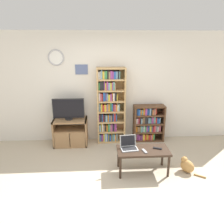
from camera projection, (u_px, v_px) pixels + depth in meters
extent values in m
plane|color=#BCAD93|center=(114.00, 186.00, 3.72)|extent=(18.00, 18.00, 0.00)
cube|color=silver|center=(108.00, 88.00, 5.22)|extent=(7.06, 0.06, 2.60)
torus|color=#B2B2B7|center=(56.00, 58.00, 4.89)|extent=(0.36, 0.04, 0.36)
cylinder|color=white|center=(56.00, 58.00, 4.89)|extent=(0.30, 0.02, 0.30)
cube|color=silver|center=(82.00, 69.00, 5.01)|extent=(0.32, 0.01, 0.25)
cube|color=slate|center=(82.00, 69.00, 5.01)|extent=(0.29, 0.02, 0.22)
cube|color=#9E754C|center=(55.00, 132.00, 5.16)|extent=(0.04, 0.49, 0.63)
cube|color=#9E754C|center=(86.00, 131.00, 5.20)|extent=(0.04, 0.49, 0.63)
cube|color=#9E754C|center=(70.00, 120.00, 5.09)|extent=(0.78, 0.49, 0.04)
cube|color=#9E754C|center=(71.00, 143.00, 5.27)|extent=(0.78, 0.49, 0.04)
cube|color=#9E754C|center=(71.00, 129.00, 5.16)|extent=(0.71, 0.45, 0.04)
cube|color=#9E754C|center=(62.00, 140.00, 4.98)|extent=(0.34, 0.02, 0.34)
cube|color=#9E754C|center=(78.00, 140.00, 5.00)|extent=(0.34, 0.02, 0.34)
cylinder|color=black|center=(69.00, 119.00, 5.07)|extent=(0.18, 0.18, 0.04)
cube|color=black|center=(68.00, 108.00, 4.99)|extent=(0.72, 0.05, 0.46)
cube|color=black|center=(68.00, 109.00, 4.97)|extent=(0.68, 0.01, 0.42)
cube|color=tan|center=(98.00, 106.00, 5.14)|extent=(0.04, 0.29, 1.81)
cube|color=tan|center=(124.00, 106.00, 5.18)|extent=(0.04, 0.29, 1.81)
cube|color=tan|center=(111.00, 105.00, 5.29)|extent=(0.66, 0.02, 1.81)
cube|color=tan|center=(111.00, 140.00, 5.43)|extent=(0.59, 0.25, 0.04)
cube|color=tan|center=(111.00, 131.00, 5.35)|extent=(0.59, 0.25, 0.04)
cube|color=tan|center=(111.00, 121.00, 5.27)|extent=(0.59, 0.25, 0.04)
cube|color=tan|center=(111.00, 111.00, 5.20)|extent=(0.59, 0.25, 0.04)
cube|color=tan|center=(111.00, 101.00, 5.12)|extent=(0.59, 0.25, 0.04)
cube|color=tan|center=(111.00, 90.00, 5.04)|extent=(0.59, 0.25, 0.04)
cube|color=tan|center=(111.00, 79.00, 4.97)|extent=(0.59, 0.25, 0.04)
cube|color=tan|center=(111.00, 68.00, 4.89)|extent=(0.59, 0.25, 0.04)
cube|color=#759EB7|center=(100.00, 137.00, 5.38)|extent=(0.02, 0.23, 0.17)
cube|color=#2856A8|center=(101.00, 136.00, 5.39)|extent=(0.02, 0.20, 0.17)
cube|color=#9E4293|center=(102.00, 137.00, 5.40)|extent=(0.04, 0.19, 0.17)
cube|color=gold|center=(104.00, 136.00, 5.39)|extent=(0.03, 0.22, 0.20)
cube|color=#759EB7|center=(105.00, 136.00, 5.39)|extent=(0.04, 0.23, 0.21)
cube|color=white|center=(107.00, 136.00, 5.39)|extent=(0.02, 0.22, 0.18)
cube|color=#2856A8|center=(108.00, 136.00, 5.39)|extent=(0.02, 0.21, 0.21)
cube|color=gold|center=(109.00, 136.00, 5.40)|extent=(0.02, 0.18, 0.21)
cube|color=#2856A8|center=(110.00, 137.00, 5.41)|extent=(0.04, 0.21, 0.15)
cube|color=orange|center=(112.00, 136.00, 5.41)|extent=(0.02, 0.19, 0.18)
cube|color=#5B9389|center=(113.00, 136.00, 5.41)|extent=(0.03, 0.20, 0.17)
cube|color=#759EB7|center=(114.00, 136.00, 5.41)|extent=(0.03, 0.21, 0.17)
cube|color=orange|center=(115.00, 136.00, 5.41)|extent=(0.02, 0.22, 0.16)
cube|color=#759EB7|center=(117.00, 136.00, 5.42)|extent=(0.03, 0.18, 0.18)
cube|color=#759EB7|center=(100.00, 127.00, 5.31)|extent=(0.04, 0.21, 0.17)
cube|color=gold|center=(101.00, 126.00, 5.32)|extent=(0.02, 0.18, 0.20)
cube|color=white|center=(103.00, 126.00, 5.31)|extent=(0.03, 0.22, 0.20)
cube|color=#93704C|center=(104.00, 127.00, 5.31)|extent=(0.03, 0.22, 0.17)
cube|color=#232328|center=(105.00, 127.00, 5.33)|extent=(0.04, 0.18, 0.15)
cube|color=orange|center=(107.00, 127.00, 5.33)|extent=(0.03, 0.20, 0.16)
cube|color=#388947|center=(108.00, 126.00, 5.31)|extent=(0.03, 0.23, 0.21)
cube|color=#5B9389|center=(110.00, 127.00, 5.33)|extent=(0.02, 0.20, 0.18)
cube|color=#B75B70|center=(111.00, 127.00, 5.33)|extent=(0.03, 0.20, 0.17)
cube|color=#9E4293|center=(112.00, 126.00, 5.33)|extent=(0.02, 0.19, 0.20)
cube|color=#232328|center=(113.00, 127.00, 5.34)|extent=(0.04, 0.19, 0.17)
cube|color=#9E4293|center=(115.00, 126.00, 5.32)|extent=(0.02, 0.23, 0.20)
cube|color=#9E4293|center=(116.00, 126.00, 5.33)|extent=(0.03, 0.20, 0.19)
cube|color=#9E4293|center=(100.00, 117.00, 5.24)|extent=(0.02, 0.18, 0.16)
cube|color=#232328|center=(101.00, 117.00, 5.24)|extent=(0.04, 0.20, 0.19)
cube|color=#2856A8|center=(102.00, 117.00, 5.24)|extent=(0.02, 0.20, 0.18)
cube|color=red|center=(104.00, 117.00, 5.25)|extent=(0.02, 0.18, 0.17)
cube|color=#232328|center=(105.00, 117.00, 5.24)|extent=(0.03, 0.21, 0.18)
cube|color=#759EB7|center=(106.00, 117.00, 5.24)|extent=(0.04, 0.22, 0.16)
cube|color=orange|center=(108.00, 117.00, 5.25)|extent=(0.04, 0.19, 0.16)
cube|color=#2856A8|center=(110.00, 117.00, 5.25)|extent=(0.02, 0.22, 0.17)
cube|color=#93704C|center=(111.00, 117.00, 5.25)|extent=(0.03, 0.21, 0.16)
cube|color=#232328|center=(112.00, 117.00, 5.25)|extent=(0.02, 0.21, 0.17)
cube|color=#2856A8|center=(113.00, 117.00, 5.26)|extent=(0.02, 0.19, 0.18)
cube|color=red|center=(115.00, 116.00, 5.26)|extent=(0.04, 0.18, 0.20)
cube|color=#2856A8|center=(116.00, 117.00, 5.26)|extent=(0.03, 0.18, 0.17)
cube|color=#759EB7|center=(99.00, 106.00, 5.16)|extent=(0.02, 0.19, 0.21)
cube|color=#759EB7|center=(100.00, 107.00, 5.17)|extent=(0.02, 0.18, 0.16)
cube|color=gold|center=(102.00, 107.00, 5.16)|extent=(0.03, 0.20, 0.18)
cube|color=red|center=(103.00, 107.00, 5.17)|extent=(0.04, 0.20, 0.16)
cube|color=gold|center=(105.00, 107.00, 5.16)|extent=(0.04, 0.22, 0.16)
cube|color=#B75B70|center=(107.00, 107.00, 5.17)|extent=(0.02, 0.21, 0.16)
cube|color=#5B9389|center=(108.00, 107.00, 5.16)|extent=(0.02, 0.22, 0.18)
cube|color=orange|center=(109.00, 107.00, 5.17)|extent=(0.03, 0.23, 0.18)
cube|color=#388947|center=(111.00, 106.00, 5.17)|extent=(0.04, 0.19, 0.21)
cube|color=#2856A8|center=(112.00, 107.00, 5.18)|extent=(0.04, 0.19, 0.19)
cube|color=red|center=(114.00, 107.00, 5.19)|extent=(0.02, 0.18, 0.16)
cube|color=#B75B70|center=(115.00, 107.00, 5.18)|extent=(0.03, 0.23, 0.17)
cube|color=orange|center=(116.00, 107.00, 5.18)|extent=(0.02, 0.23, 0.16)
cube|color=white|center=(118.00, 107.00, 5.19)|extent=(0.03, 0.20, 0.16)
cube|color=#5B9389|center=(119.00, 107.00, 5.19)|extent=(0.02, 0.20, 0.17)
cube|color=white|center=(99.00, 96.00, 5.07)|extent=(0.02, 0.22, 0.19)
cube|color=#B75B70|center=(101.00, 97.00, 5.08)|extent=(0.04, 0.20, 0.17)
cube|color=red|center=(102.00, 97.00, 5.09)|extent=(0.02, 0.19, 0.16)
cube|color=#2856A8|center=(104.00, 96.00, 5.08)|extent=(0.02, 0.23, 0.21)
cube|color=#2856A8|center=(105.00, 96.00, 5.08)|extent=(0.03, 0.22, 0.19)
cube|color=#9E4293|center=(106.00, 96.00, 5.09)|extent=(0.02, 0.19, 0.18)
cube|color=#759EB7|center=(107.00, 96.00, 5.10)|extent=(0.03, 0.19, 0.18)
cube|color=gold|center=(109.00, 97.00, 5.09)|extent=(0.04, 0.23, 0.15)
cube|color=#9E4293|center=(111.00, 97.00, 5.10)|extent=(0.04, 0.21, 0.17)
cube|color=orange|center=(112.00, 96.00, 5.10)|extent=(0.02, 0.18, 0.19)
cube|color=white|center=(113.00, 96.00, 5.10)|extent=(0.04, 0.22, 0.18)
cube|color=#232328|center=(115.00, 96.00, 5.11)|extent=(0.04, 0.19, 0.19)
cube|color=gold|center=(117.00, 97.00, 5.11)|extent=(0.02, 0.20, 0.16)
cube|color=#388947|center=(99.00, 86.00, 5.01)|extent=(0.03, 0.18, 0.17)
cube|color=#232328|center=(101.00, 85.00, 5.01)|extent=(0.04, 0.19, 0.21)
cube|color=#232328|center=(103.00, 85.00, 5.01)|extent=(0.04, 0.18, 0.19)
cube|color=#9E4293|center=(105.00, 85.00, 5.01)|extent=(0.02, 0.19, 0.20)
cube|color=gold|center=(106.00, 86.00, 5.02)|extent=(0.03, 0.18, 0.17)
cube|color=#9E4293|center=(107.00, 85.00, 5.02)|extent=(0.04, 0.18, 0.19)
cube|color=#759EB7|center=(109.00, 86.00, 5.02)|extent=(0.04, 0.20, 0.17)
cube|color=gold|center=(111.00, 86.00, 5.02)|extent=(0.03, 0.22, 0.17)
cube|color=#9E4293|center=(112.00, 86.00, 5.02)|extent=(0.02, 0.21, 0.18)
cube|color=#5B9389|center=(114.00, 86.00, 5.02)|extent=(0.04, 0.22, 0.18)
cube|color=#93704C|center=(115.00, 86.00, 5.02)|extent=(0.02, 0.23, 0.16)
cube|color=white|center=(99.00, 75.00, 4.93)|extent=(0.02, 0.23, 0.16)
cube|color=white|center=(100.00, 75.00, 4.94)|extent=(0.03, 0.18, 0.17)
cube|color=#759EB7|center=(102.00, 74.00, 4.92)|extent=(0.02, 0.23, 0.20)
cube|color=gold|center=(103.00, 75.00, 4.93)|extent=(0.04, 0.21, 0.17)
cube|color=#5B9389|center=(105.00, 75.00, 4.94)|extent=(0.02, 0.19, 0.18)
cube|color=#388947|center=(106.00, 75.00, 4.94)|extent=(0.04, 0.18, 0.18)
cube|color=#232328|center=(108.00, 74.00, 4.94)|extent=(0.03, 0.18, 0.20)
cube|color=#93704C|center=(109.00, 75.00, 4.94)|extent=(0.04, 0.21, 0.17)
cube|color=#9E4293|center=(111.00, 75.00, 4.94)|extent=(0.04, 0.21, 0.18)
cube|color=#9E4293|center=(113.00, 75.00, 4.95)|extent=(0.03, 0.21, 0.17)
cube|color=#2856A8|center=(115.00, 75.00, 4.94)|extent=(0.04, 0.23, 0.17)
cube|color=#759EB7|center=(116.00, 75.00, 4.96)|extent=(0.04, 0.19, 0.17)
cube|color=#232328|center=(118.00, 75.00, 4.96)|extent=(0.03, 0.19, 0.18)
cube|color=#5B9389|center=(119.00, 75.00, 4.95)|extent=(0.02, 0.23, 0.17)
cube|color=brown|center=(134.00, 124.00, 5.33)|extent=(0.04, 0.29, 0.90)
cube|color=brown|center=(163.00, 123.00, 5.37)|extent=(0.04, 0.29, 0.90)
cube|color=brown|center=(147.00, 121.00, 5.48)|extent=(0.74, 0.02, 0.90)
cube|color=brown|center=(148.00, 139.00, 5.48)|extent=(0.67, 0.26, 0.04)
cube|color=brown|center=(148.00, 131.00, 5.41)|extent=(0.67, 0.26, 0.04)
cube|color=brown|center=(149.00, 123.00, 5.35)|extent=(0.67, 0.26, 0.04)
cube|color=brown|center=(149.00, 115.00, 5.28)|extent=(0.67, 0.26, 0.04)
cube|color=brown|center=(150.00, 106.00, 5.22)|extent=(0.67, 0.26, 0.04)
cube|color=#5B9389|center=(135.00, 136.00, 5.45)|extent=(0.02, 0.19, 0.16)
cube|color=#B75B70|center=(136.00, 136.00, 5.45)|extent=(0.02, 0.18, 0.15)
cube|color=#9E4293|center=(137.00, 136.00, 5.45)|extent=(0.04, 0.18, 0.17)
cube|color=#9E4293|center=(139.00, 136.00, 5.45)|extent=(0.03, 0.21, 0.13)
cube|color=#232328|center=(140.00, 136.00, 5.45)|extent=(0.02, 0.19, 0.15)
cube|color=#9E4293|center=(141.00, 136.00, 5.46)|extent=(0.03, 0.20, 0.13)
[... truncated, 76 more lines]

